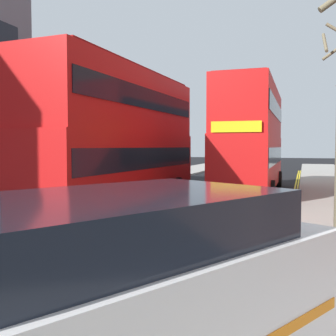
{
  "coord_description": "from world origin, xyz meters",
  "views": [
    {
      "loc": [
        4.72,
        -1.26,
        2.5
      ],
      "look_at": [
        0.5,
        11.0,
        1.8
      ],
      "focal_mm": 42.25,
      "sensor_mm": 36.0,
      "label": 1
    }
  ],
  "objects": [
    {
      "name": "sidewalk_left",
      "position": [
        -6.5,
        16.0,
        0.07
      ],
      "size": [
        4.0,
        80.0,
        0.14
      ],
      "primitive_type": "cube",
      "color": "#9E9991",
      "rests_on": "ground"
    },
    {
      "name": "kerb_line_outer",
      "position": [
        4.4,
        14.0,
        0.0
      ],
      "size": [
        0.1,
        56.0,
        0.01
      ],
      "primitive_type": "cube",
      "color": "yellow",
      "rests_on": "ground"
    },
    {
      "name": "kerb_line_inner",
      "position": [
        4.24,
        14.0,
        0.0
      ],
      "size": [
        0.1,
        56.0,
        0.01
      ],
      "primitive_type": "cube",
      "color": "yellow",
      "rests_on": "ground"
    },
    {
      "name": "double_decker_bus_away",
      "position": [
        -2.39,
        13.41,
        3.03
      ],
      "size": [
        3.12,
        10.89,
        5.64
      ],
      "color": "red",
      "rests_on": "ground"
    },
    {
      "name": "double_decker_bus_oncoming",
      "position": [
        2.11,
        19.82,
        3.03
      ],
      "size": [
        2.86,
        10.83,
        5.64
      ],
      "color": "red",
      "rests_on": "ground"
    },
    {
      "name": "taxi_minivan",
      "position": [
        3.11,
        1.29,
        1.07
      ],
      "size": [
        3.92,
        5.12,
        2.12
      ],
      "color": "white",
      "rests_on": "ground"
    }
  ]
}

